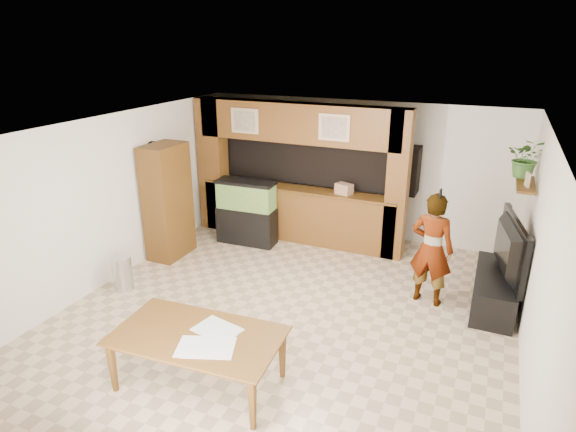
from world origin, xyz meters
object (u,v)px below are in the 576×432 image
at_px(aquarium, 247,213).
at_px(television, 501,247).
at_px(person, 432,249).
at_px(dining_table, 198,361).
at_px(pantry_cabinet, 168,202).

xyz_separation_m(aquarium, television, (4.36, -0.60, 0.33)).
height_order(person, dining_table, person).
xyz_separation_m(pantry_cabinet, aquarium, (0.99, 1.02, -0.41)).
xyz_separation_m(aquarium, person, (3.45, -0.86, 0.25)).
relative_size(aquarium, person, 0.72).
distance_m(television, person, 0.94).
relative_size(television, dining_table, 0.80).
xyz_separation_m(television, person, (-0.90, -0.26, -0.09)).
height_order(aquarium, dining_table, aquarium).
xyz_separation_m(pantry_cabinet, dining_table, (2.39, -2.76, -0.68)).
bearing_deg(person, pantry_cabinet, 11.38).
distance_m(pantry_cabinet, television, 5.37).
height_order(pantry_cabinet, person, pantry_cabinet).
xyz_separation_m(person, dining_table, (-2.06, -2.91, -0.52)).
bearing_deg(aquarium, pantry_cabinet, -137.08).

